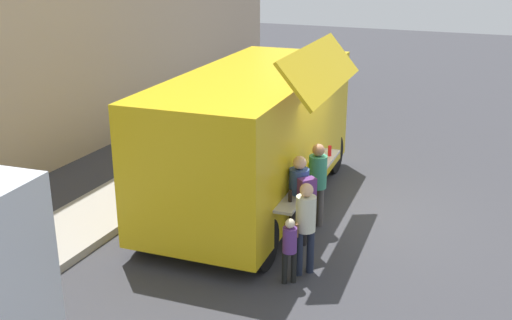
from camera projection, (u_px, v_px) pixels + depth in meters
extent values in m
plane|color=#38383D|center=(341.00, 213.00, 12.53)|extent=(60.00, 60.00, 0.00)
cube|color=#9E998E|center=(21.00, 262.00, 10.44)|extent=(28.00, 1.60, 0.15)
cube|color=gold|center=(253.00, 134.00, 12.47)|extent=(6.53, 2.79, 2.51)
cube|color=gold|center=(322.00, 68.00, 10.87)|extent=(3.56, 0.83, 0.77)
cube|color=black|center=(301.00, 134.00, 11.41)|extent=(3.36, 0.26, 1.13)
cube|color=#B7B7BC|center=(310.00, 177.00, 11.62)|extent=(3.54, 0.52, 0.05)
cylinder|color=black|center=(290.00, 196.00, 10.42)|extent=(0.07, 0.07, 0.21)
cylinder|color=black|center=(296.00, 185.00, 10.83)|extent=(0.06, 0.06, 0.26)
cylinder|color=black|center=(307.00, 179.00, 11.19)|extent=(0.07, 0.07, 0.20)
cylinder|color=yellow|center=(309.00, 169.00, 11.59)|extent=(0.08, 0.08, 0.26)
cylinder|color=orange|center=(318.00, 165.00, 11.95)|extent=(0.08, 0.08, 0.18)
cylinder|color=silver|center=(323.00, 158.00, 12.34)|extent=(0.08, 0.08, 0.19)
cylinder|color=red|center=(330.00, 151.00, 12.71)|extent=(0.07, 0.07, 0.22)
cube|color=black|center=(298.00, 82.00, 15.12)|extent=(0.18, 2.11, 1.11)
cylinder|color=black|center=(248.00, 144.00, 15.41)|extent=(0.90, 0.28, 0.90)
cylinder|color=black|center=(332.00, 154.00, 14.70)|extent=(0.90, 0.28, 0.90)
cylinder|color=black|center=(147.00, 225.00, 10.97)|extent=(0.90, 0.28, 0.90)
cylinder|color=black|center=(262.00, 244.00, 10.25)|extent=(0.90, 0.28, 0.90)
cylinder|color=#2D5D38|center=(241.00, 120.00, 17.51)|extent=(0.60, 0.60, 0.96)
cylinder|color=#4C4744|center=(313.00, 209.00, 11.68)|extent=(0.13, 0.13, 0.84)
cylinder|color=#4C4744|center=(320.00, 206.00, 11.83)|extent=(0.13, 0.13, 0.84)
cylinder|color=#318062|center=(318.00, 172.00, 11.52)|extent=(0.35, 0.35, 0.63)
sphere|color=#A27051|center=(318.00, 150.00, 11.37)|extent=(0.23, 0.23, 0.23)
cylinder|color=black|center=(293.00, 226.00, 10.97)|extent=(0.13, 0.13, 0.85)
cylinder|color=black|center=(303.00, 223.00, 11.06)|extent=(0.13, 0.13, 0.85)
cylinder|color=#2E4887|center=(299.00, 186.00, 10.77)|extent=(0.35, 0.35, 0.64)
sphere|color=#D9AA81|center=(300.00, 163.00, 10.63)|extent=(0.24, 0.24, 0.24)
cube|color=#5D2E76|center=(307.00, 190.00, 10.53)|extent=(0.34, 0.33, 0.42)
cylinder|color=#1D2436|center=(299.00, 253.00, 10.06)|extent=(0.13, 0.13, 0.79)
cylinder|color=#1D2436|center=(310.00, 251.00, 10.14)|extent=(0.13, 0.13, 0.79)
cylinder|color=beige|center=(306.00, 214.00, 9.87)|extent=(0.33, 0.33, 0.60)
sphere|color=#E0AE83|center=(307.00, 190.00, 9.73)|extent=(0.22, 0.22, 0.22)
cube|color=brown|center=(291.00, 230.00, 9.85)|extent=(0.23, 0.23, 0.23)
cylinder|color=black|center=(285.00, 268.00, 9.83)|extent=(0.09, 0.09, 0.56)
cylinder|color=black|center=(294.00, 267.00, 9.86)|extent=(0.09, 0.09, 0.56)
cylinder|color=#582F7A|center=(290.00, 240.00, 9.69)|extent=(0.23, 0.23, 0.42)
sphere|color=beige|center=(290.00, 223.00, 9.59)|extent=(0.16, 0.16, 0.16)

